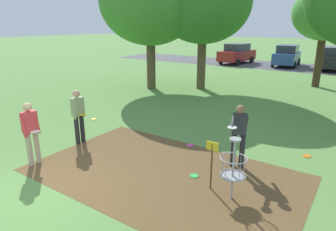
{
  "coord_description": "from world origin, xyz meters",
  "views": [
    {
      "loc": [
        5.66,
        -3.22,
        3.64
      ],
      "look_at": [
        0.89,
        3.79,
        1.0
      ],
      "focal_mm": 31.7,
      "sensor_mm": 36.0,
      "label": 1
    }
  ],
  "objects": [
    {
      "name": "frisbee_scattered_b",
      "position": [
        -3.07,
        4.38,
        0.01
      ],
      "size": [
        0.21,
        0.21,
        0.02
      ],
      "primitive_type": "cylinder",
      "color": "gold",
      "rests_on": "ground"
    },
    {
      "name": "frisbee_scattered_a",
      "position": [
        4.6,
        5.42,
        0.01
      ],
      "size": [
        0.22,
        0.22,
        0.02
      ],
      "primitive_type": "cylinder",
      "color": "orange",
      "rests_on": "ground"
    },
    {
      "name": "player_waiting_left",
      "position": [
        -1.41,
        0.79,
        0.97
      ],
      "size": [
        0.41,
        0.47,
        1.71
      ],
      "color": "tan",
      "rests_on": "ground"
    },
    {
      "name": "frisbee_mid_grass",
      "position": [
        2.49,
        2.61,
        0.01
      ],
      "size": [
        0.21,
        0.21,
        0.02
      ],
      "primitive_type": "cylinder",
      "color": "green",
      "rests_on": "ground"
    },
    {
      "name": "disc_golf_basket",
      "position": [
        3.57,
        2.23,
        0.75
      ],
      "size": [
        0.98,
        0.58,
        1.39
      ],
      "color": "#9E9EA3",
      "rests_on": "ground"
    },
    {
      "name": "frisbee_far_left",
      "position": [
        1.43,
        4.23,
        0.01
      ],
      "size": [
        0.22,
        0.22,
        0.02
      ],
      "primitive_type": "cylinder",
      "color": "#E53D99",
      "rests_on": "ground"
    },
    {
      "name": "frisbee_by_tee",
      "position": [
        2.05,
        4.61,
        0.01
      ],
      "size": [
        0.24,
        0.24,
        0.02
      ],
      "primitive_type": "cylinder",
      "color": "#1E93DB",
      "rests_on": "ground"
    },
    {
      "name": "tree_mid_center",
      "position": [
        -2.34,
        11.96,
        4.72
      ],
      "size": [
        5.19,
        5.19,
        6.94
      ],
      "color": "brown",
      "rests_on": "ground"
    },
    {
      "name": "parked_car_center_right",
      "position": [
        2.97,
        24.44,
        0.92
      ],
      "size": [
        2.25,
        4.34,
        1.84
      ],
      "color": "black",
      "rests_on": "ground"
    },
    {
      "name": "parked_car_leftmost",
      "position": [
        -4.95,
        23.98,
        0.92
      ],
      "size": [
        2.42,
        4.42,
        1.84
      ],
      "color": "maroon",
      "rests_on": "ground"
    },
    {
      "name": "ground_plane",
      "position": [
        0.0,
        0.0,
        0.0
      ],
      "size": [
        160.0,
        160.0,
        0.0
      ],
      "primitive_type": "plane",
      "color": "#5B8942"
    },
    {
      "name": "player_foreground_watching",
      "position": [
        -1.57,
        2.47,
        0.97
      ],
      "size": [
        0.41,
        0.48,
        1.71
      ],
      "color": "#232328",
      "rests_on": "ground"
    },
    {
      "name": "parked_car_center_left",
      "position": [
        -0.58,
        24.69,
        0.92
      ],
      "size": [
        2.22,
        4.32,
        1.84
      ],
      "color": "#2D4784",
      "rests_on": "ground"
    },
    {
      "name": "tree_near_right",
      "position": [
        -4.74,
        10.36,
        4.76
      ],
      "size": [
        5.48,
        5.48,
        7.1
      ],
      "color": "brown",
      "rests_on": "ground"
    },
    {
      "name": "parking_lot_strip",
      "position": [
        0.0,
        24.42,
        0.0
      ],
      "size": [
        36.0,
        6.0,
        0.01
      ],
      "primitive_type": "cube",
      "color": "#4C4C51",
      "rests_on": "ground"
    },
    {
      "name": "dirt_tee_pad",
      "position": [
        1.79,
        2.29,
        0.0
      ],
      "size": [
        6.7,
        4.09,
        0.01
      ],
      "primitive_type": "cube",
      "color": "brown",
      "rests_on": "ground"
    },
    {
      "name": "tree_mid_left",
      "position": [
        3.12,
        16.3,
        4.21
      ],
      "size": [
        3.65,
        3.65,
        5.8
      ],
      "color": "#422D1E",
      "rests_on": "ground"
    },
    {
      "name": "player_throwing",
      "position": [
        3.17,
        3.68,
        0.99
      ],
      "size": [
        0.47,
        1.17,
        1.71
      ],
      "color": "#232328",
      "rests_on": "ground"
    }
  ]
}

